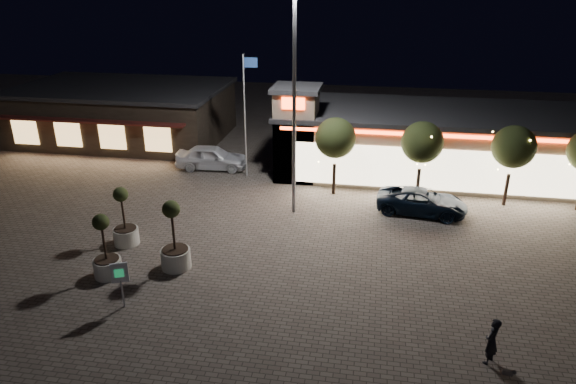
% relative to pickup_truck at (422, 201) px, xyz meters
% --- Properties ---
extents(ground, '(90.00, 90.00, 0.00)m').
position_rel_pickup_truck_xyz_m(ground, '(-9.14, -9.09, -0.69)').
color(ground, '#675C53').
rests_on(ground, ground).
extents(retail_building, '(20.40, 8.40, 6.10)m').
position_rel_pickup_truck_xyz_m(retail_building, '(0.36, 6.73, 1.52)').
color(retail_building, gray).
rests_on(retail_building, ground).
extents(restaurant_building, '(16.40, 11.00, 4.30)m').
position_rel_pickup_truck_xyz_m(restaurant_building, '(-23.14, 10.89, 1.47)').
color(restaurant_building, '#382D23').
rests_on(restaurant_building, ground).
extents(floodlight_pole, '(0.60, 0.40, 12.38)m').
position_rel_pickup_truck_xyz_m(floodlight_pole, '(-7.14, -1.09, 6.33)').
color(floodlight_pole, gray).
rests_on(floodlight_pole, ground).
extents(flagpole, '(0.95, 0.10, 8.00)m').
position_rel_pickup_truck_xyz_m(flagpole, '(-11.05, 3.91, 4.05)').
color(flagpole, white).
rests_on(flagpole, ground).
extents(string_tree_a, '(2.42, 2.42, 4.79)m').
position_rel_pickup_truck_xyz_m(string_tree_a, '(-5.14, 1.91, 2.87)').
color(string_tree_a, '#332319').
rests_on(string_tree_a, ground).
extents(string_tree_b, '(2.42, 2.42, 4.79)m').
position_rel_pickup_truck_xyz_m(string_tree_b, '(-0.14, 1.91, 2.87)').
color(string_tree_b, '#332319').
rests_on(string_tree_b, ground).
extents(string_tree_c, '(2.42, 2.42, 4.79)m').
position_rel_pickup_truck_xyz_m(string_tree_c, '(4.86, 1.91, 2.87)').
color(string_tree_c, '#332319').
rests_on(string_tree_c, ground).
extents(pickup_truck, '(5.26, 2.97, 1.39)m').
position_rel_pickup_truck_xyz_m(pickup_truck, '(0.00, 0.00, 0.00)').
color(pickup_truck, black).
rests_on(pickup_truck, ground).
extents(white_sedan, '(5.03, 2.37, 1.66)m').
position_rel_pickup_truck_xyz_m(white_sedan, '(-13.89, 4.91, 0.14)').
color(white_sedan, white).
rests_on(white_sedan, ground).
extents(pedestrian, '(0.72, 0.78, 1.79)m').
position_rel_pickup_truck_xyz_m(pedestrian, '(1.52, -12.13, 0.20)').
color(pedestrian, black).
rests_on(pedestrian, ground).
extents(dog, '(0.45, 0.21, 0.24)m').
position_rel_pickup_truck_xyz_m(dog, '(2.07, -12.82, -0.46)').
color(dog, '#59514C').
rests_on(dog, ground).
extents(planter_left, '(1.24, 1.24, 3.05)m').
position_rel_pickup_truck_xyz_m(planter_left, '(-14.77, -6.27, 0.25)').
color(planter_left, silver).
rests_on(planter_left, ground).
extents(planter_mid, '(1.23, 1.23, 3.03)m').
position_rel_pickup_truck_xyz_m(planter_mid, '(-14.23, -9.19, 0.24)').
color(planter_mid, silver).
rests_on(planter_mid, ground).
extents(planter_right, '(1.36, 1.36, 3.35)m').
position_rel_pickup_truck_xyz_m(planter_right, '(-11.49, -7.99, 0.34)').
color(planter_right, silver).
rests_on(planter_right, ground).
extents(valet_sign, '(0.64, 0.32, 2.04)m').
position_rel_pickup_truck_xyz_m(valet_sign, '(-12.46, -11.27, 0.73)').
color(valet_sign, gray).
rests_on(valet_sign, ground).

